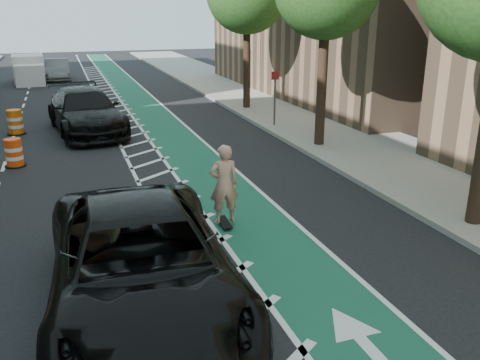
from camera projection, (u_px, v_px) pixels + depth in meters
name	position (u px, v px, depth m)	size (l,w,h in m)	color
ground	(146.00, 294.00, 9.36)	(120.00, 120.00, 0.00)	black
bike_lane	(183.00, 148.00, 19.25)	(2.00, 90.00, 0.01)	#175039
buffer_strip	(143.00, 151.00, 18.78)	(1.40, 90.00, 0.01)	silver
sidewalk_right	(335.00, 133.00, 21.24)	(5.00, 90.00, 0.15)	gray
curb_right	(281.00, 137.00, 20.48)	(0.12, 90.00, 0.16)	gray
sign_post	(275.00, 98.00, 22.04)	(0.35, 0.08, 2.47)	#4C4C4C
skateboard	(224.00, 222.00, 12.29)	(0.28, 0.80, 0.11)	black
skateboarder	(224.00, 184.00, 11.98)	(0.70, 0.46, 1.92)	tan
suv_near	(141.00, 264.00, 8.56)	(3.01, 6.52, 1.81)	black
suv_far	(85.00, 111.00, 21.43)	(2.56, 6.29, 1.83)	black
car_grey	(57.00, 70.00, 37.37)	(1.65, 4.74, 1.56)	slate
box_truck	(29.00, 70.00, 36.14)	(2.30, 4.68, 1.90)	silver
barrel_b	(14.00, 153.00, 16.85)	(0.69, 0.69, 0.94)	#F2460C
barrel_c	(15.00, 123.00, 21.23)	(0.76, 0.76, 1.03)	orange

